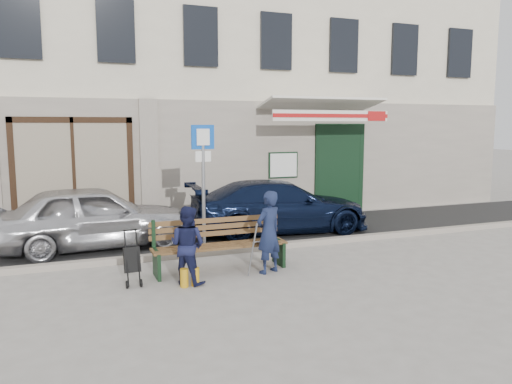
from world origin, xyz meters
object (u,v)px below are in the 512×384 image
car_silver (94,217)px  woman (187,245)px  parking_sign (203,168)px  man (269,232)px  car_navy (279,206)px  bench (218,245)px  stroller (132,261)px

car_silver → woman: car_silver is taller
parking_sign → man: bearing=-75.2°
car_navy → bench: 3.44m
car_navy → bench: (-2.30, -2.55, -0.17)m
man → stroller: size_ratio=1.63×
parking_sign → stroller: 2.60m
woman → stroller: 0.92m
stroller → man: bearing=-6.7°
car_silver → car_navy: 4.23m
car_navy → woman: size_ratio=3.40×
car_navy → man: man is taller
woman → stroller: (-0.85, 0.26, -0.25)m
car_silver → parking_sign: (2.04, -1.13, 1.03)m
car_navy → stroller: bearing=130.4°
car_navy → parking_sign: size_ratio=1.69×
man → woman: size_ratio=1.13×
bench → woman: size_ratio=1.88×
bench → stroller: 1.53m
bench → man: 0.94m
parking_sign → bench: (-0.11, -1.31, -1.25)m
car_silver → man: bearing=-141.1°
car_navy → parking_sign: (-2.19, -1.25, 1.08)m
car_silver → car_navy: (4.23, 0.11, -0.05)m
parking_sign → woman: parking_sign is taller
car_navy → car_silver: bearing=95.6°
stroller → bench: bearing=6.9°
parking_sign → man: 2.10m
bench → stroller: (-1.50, -0.24, -0.07)m
car_navy → woman: 4.25m
car_navy → parking_sign: bearing=123.7°
man → stroller: bearing=-27.7°
parking_sign → bench: size_ratio=1.07×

